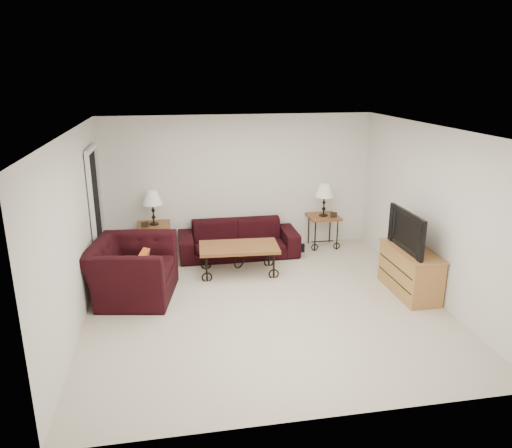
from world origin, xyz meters
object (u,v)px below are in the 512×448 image
at_px(side_table_left, 155,241).
at_px(backpack, 296,244).
at_px(lamp_right, 324,200).
at_px(television, 413,231).
at_px(side_table_right, 323,231).
at_px(tv_stand, 410,271).
at_px(sofa, 238,239).
at_px(lamp_left, 153,208).
at_px(coffee_table, 239,259).
at_px(armchair, 132,270).

distance_m(side_table_left, backpack, 2.56).
height_order(lamp_right, television, television).
bearing_deg(backpack, television, -72.68).
relative_size(side_table_right, television, 0.60).
xyz_separation_m(lamp_right, television, (0.64, -2.21, 0.06)).
relative_size(side_table_right, lamp_right, 1.00).
xyz_separation_m(side_table_left, tv_stand, (3.81, -2.21, 0.04)).
bearing_deg(sofa, lamp_right, 6.20).
height_order(lamp_left, tv_stand, lamp_left).
bearing_deg(coffee_table, sofa, 82.47).
bearing_deg(lamp_left, tv_stand, -30.09).
height_order(side_table_right, backpack, side_table_right).
distance_m(coffee_table, tv_stand, 2.71).
xyz_separation_m(side_table_right, television, (0.64, -2.21, 0.68)).
bearing_deg(television, backpack, -145.01).
xyz_separation_m(coffee_table, tv_stand, (2.43, -1.20, 0.10)).
height_order(coffee_table, backpack, coffee_table).
bearing_deg(side_table_right, coffee_table, -150.24).
distance_m(lamp_right, coffee_table, 2.15).
xyz_separation_m(sofa, lamp_left, (-1.49, 0.18, 0.61)).
relative_size(side_table_right, tv_stand, 0.53).
bearing_deg(television, armchair, -98.44).
distance_m(sofa, backpack, 1.06).
height_order(side_table_right, television, television).
relative_size(lamp_left, lamp_right, 1.00).
bearing_deg(lamp_right, side_table_left, 180.00).
relative_size(side_table_left, armchair, 0.47).
xyz_separation_m(coffee_table, television, (2.41, -1.20, 0.75)).
xyz_separation_m(lamp_left, backpack, (2.52, -0.40, -0.69)).
height_order(side_table_left, lamp_left, lamp_left).
distance_m(coffee_table, armchair, 1.79).
height_order(armchair, tv_stand, armchair).
bearing_deg(side_table_left, tv_stand, -30.09).
xyz_separation_m(lamp_right, coffee_table, (-1.77, -1.01, -0.69)).
relative_size(side_table_right, coffee_table, 0.48).
bearing_deg(armchair, lamp_left, 0.06).
height_order(lamp_left, lamp_right, lamp_right).
bearing_deg(side_table_right, television, -73.78).
bearing_deg(sofa, tv_stand, -41.19).
bearing_deg(side_table_left, side_table_right, 0.00).
height_order(television, backpack, television).
bearing_deg(lamp_left, lamp_right, 0.00).
distance_m(side_table_left, side_table_right, 3.15).
xyz_separation_m(lamp_left, lamp_right, (3.15, 0.00, 0.00)).
relative_size(lamp_left, tv_stand, 0.53).
distance_m(lamp_left, backpack, 2.65).
height_order(lamp_left, backpack, lamp_left).
xyz_separation_m(armchair, television, (4.08, -0.61, 0.57)).
xyz_separation_m(side_table_left, armchair, (-0.29, -1.60, 0.12)).
distance_m(television, backpack, 2.34).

